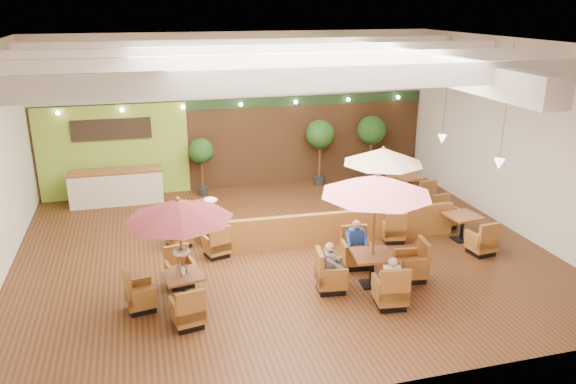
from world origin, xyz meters
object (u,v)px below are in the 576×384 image
object	(u,v)px
diner_1	(356,239)
diner_4	(409,202)
table_3	(203,229)
topiary_1	(320,137)
diner_3	(394,217)
diner_0	(391,276)
service_counter	(116,187)
table_5	(409,187)
table_2	(382,173)
topiary_2	(372,133)
booth_divider	(340,228)
table_1	(375,211)
topiary_0	(201,153)
diner_2	(331,262)
table_4	(462,228)
table_0	(177,229)

from	to	relation	value
diner_1	diner_4	distance (m)	3.33
table_3	topiary_1	distance (m)	6.59
diner_1	diner_3	size ratio (longest dim) A/B	1.03
diner_0	diner_3	xyz separation A→B (m)	(1.61, 3.28, 0.00)
service_counter	table_5	size ratio (longest dim) A/B	1.15
diner_1	diner_3	world-z (taller)	diner_1
table_2	diner_0	size ratio (longest dim) A/B	3.39
diner_1	table_3	bearing A→B (deg)	-24.77
table_3	topiary_2	world-z (taller)	topiary_2
booth_divider	table_5	xyz separation A→B (m)	(3.72, 3.15, -0.11)
table_3	table_1	bearing A→B (deg)	-61.06
topiary_0	diner_1	world-z (taller)	topiary_0
booth_divider	topiary_0	xyz separation A→B (m)	(-3.18, 5.26, 1.04)
table_3	diner_2	world-z (taller)	table_3
service_counter	table_2	xyz separation A→B (m)	(7.58, -4.39, 1.16)
booth_divider	topiary_2	world-z (taller)	topiary_2
table_1	table_2	bearing A→B (deg)	70.75
booth_divider	table_5	distance (m)	4.88
table_5	service_counter	bearing A→B (deg)	160.21
topiary_1	diner_4	distance (m)	4.88
table_1	table_3	bearing A→B (deg)	143.45
diner_4	table_4	bearing A→B (deg)	-138.89
table_3	table_4	xyz separation A→B (m)	(7.13, -1.65, -0.08)
table_3	topiary_1	size ratio (longest dim) A/B	1.06
table_2	diner_4	distance (m)	1.35
table_0	diner_0	size ratio (longest dim) A/B	3.39
booth_divider	topiary_0	size ratio (longest dim) A/B	3.37
topiary_1	diner_1	bearing A→B (deg)	-100.36
diner_2	diner_3	xyz separation A→B (m)	(2.64, 2.24, 0.00)
table_1	diner_0	xyz separation A→B (m)	(0.00, -1.03, -1.16)
topiary_0	diner_0	world-z (taller)	topiary_0
table_1	topiary_0	xyz separation A→B (m)	(-3.08, 7.77, -0.39)
table_0	table_1	distance (m)	4.48
table_5	topiary_1	size ratio (longest dim) A/B	1.07
diner_0	diner_2	bearing A→B (deg)	151.22
diner_0	diner_4	distance (m)	4.92
topiary_0	diner_4	world-z (taller)	topiary_0
topiary_1	diner_2	world-z (taller)	topiary_1
table_3	table_5	size ratio (longest dim) A/B	0.99
diner_2	diner_4	bearing A→B (deg)	142.07
service_counter	table_3	world-z (taller)	table_3
table_4	diner_0	xyz separation A→B (m)	(-3.54, -2.86, 0.37)
booth_divider	table_5	size ratio (longest dim) A/B	2.62
table_1	topiary_0	bearing A→B (deg)	119.24
booth_divider	table_5	world-z (taller)	table_5
diner_2	diner_4	size ratio (longest dim) A/B	0.91
table_0	table_3	distance (m)	3.62
table_4	diner_4	bearing A→B (deg)	120.22
service_counter	diner_4	xyz separation A→B (m)	(8.52, -4.39, 0.19)
diner_2	diner_3	size ratio (longest dim) A/B	0.99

